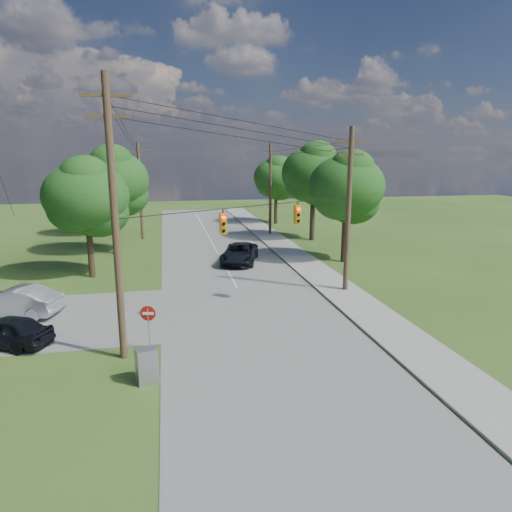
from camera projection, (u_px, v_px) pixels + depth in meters
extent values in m
plane|color=#34561C|center=(228.00, 352.00, 20.77)|extent=(140.00, 140.00, 0.00)
cube|color=gray|center=(251.00, 313.00, 25.94)|extent=(10.00, 100.00, 0.03)
cube|color=#A19E97|center=(361.00, 305.00, 27.21)|extent=(2.60, 100.00, 0.12)
cylinder|color=brown|center=(115.00, 224.00, 18.97)|extent=(0.32, 0.32, 12.00)
cube|color=brown|center=(106.00, 95.00, 17.85)|extent=(2.00, 0.12, 0.14)
cube|color=brown|center=(108.00, 116.00, 18.03)|extent=(1.70, 0.12, 0.14)
cylinder|color=brown|center=(348.00, 212.00, 28.98)|extent=(0.32, 0.32, 10.50)
cube|color=brown|center=(351.00, 141.00, 28.03)|extent=(2.00, 0.12, 0.14)
cube|color=brown|center=(351.00, 155.00, 28.21)|extent=(1.70, 0.12, 0.14)
cylinder|color=brown|center=(270.00, 190.00, 50.09)|extent=(0.32, 0.32, 10.00)
cube|color=brown|center=(271.00, 152.00, 49.19)|extent=(2.00, 0.12, 0.14)
cylinder|color=brown|center=(140.00, 192.00, 47.43)|extent=(0.32, 0.32, 10.00)
cube|color=brown|center=(138.00, 151.00, 46.54)|extent=(2.00, 0.12, 0.14)
cylinder|color=black|center=(256.00, 123.00, 22.94)|extent=(13.52, 7.63, 1.53)
cylinder|color=black|center=(256.00, 132.00, 23.03)|extent=(13.52, 7.63, 1.53)
cylinder|color=black|center=(256.00, 140.00, 23.12)|extent=(13.52, 7.63, 1.53)
cylinder|color=black|center=(300.00, 148.00, 38.61)|extent=(0.03, 22.00, 0.53)
cylinder|color=black|center=(129.00, 136.00, 32.19)|extent=(0.43, 29.60, 2.03)
cylinder|color=black|center=(300.00, 153.00, 38.70)|extent=(0.03, 22.00, 0.53)
cylinder|color=black|center=(130.00, 142.00, 32.28)|extent=(0.43, 29.60, 2.03)
cylinder|color=black|center=(256.00, 206.00, 23.85)|extent=(13.52, 7.63, 0.04)
cube|color=orange|center=(223.00, 224.00, 22.51)|extent=(0.32, 0.22, 1.05)
sphere|color=#FF0C05|center=(224.00, 217.00, 22.30)|extent=(0.17, 0.17, 0.17)
cube|color=orange|center=(223.00, 223.00, 22.74)|extent=(0.32, 0.22, 1.05)
sphere|color=#FF0C05|center=(222.00, 216.00, 22.80)|extent=(0.17, 0.17, 0.17)
cube|color=orange|center=(298.00, 215.00, 25.86)|extent=(0.32, 0.22, 1.05)
sphere|color=#FF0C05|center=(299.00, 209.00, 25.65)|extent=(0.17, 0.17, 0.17)
cube|color=orange|center=(297.00, 214.00, 26.09)|extent=(0.32, 0.22, 1.05)
sphere|color=#FF0C05|center=(296.00, 208.00, 26.15)|extent=(0.17, 0.17, 0.17)
cylinder|color=#3E2D1F|center=(91.00, 256.00, 33.26)|extent=(0.45, 0.45, 3.15)
ellipsoid|color=#1E4D17|center=(86.00, 196.00, 32.30)|extent=(6.00, 6.00, 4.92)
cylinder|color=#3E2D1F|center=(116.00, 235.00, 41.06)|extent=(0.50, 0.50, 3.50)
ellipsoid|color=#1E4D17|center=(112.00, 180.00, 40.00)|extent=(6.40, 6.40, 5.25)
cylinder|color=#3E2D1F|center=(106.00, 221.00, 50.27)|extent=(0.48, 0.47, 3.32)
ellipsoid|color=#1E4D17|center=(103.00, 178.00, 49.26)|extent=(6.00, 6.00, 4.92)
cylinder|color=#3E2D1F|center=(344.00, 242.00, 38.01)|extent=(0.48, 0.48, 3.32)
ellipsoid|color=#1E4D17|center=(346.00, 186.00, 37.01)|extent=(6.20, 6.20, 5.08)
cylinder|color=#3E2D1F|center=(312.00, 223.00, 47.64)|extent=(0.52, 0.52, 3.67)
ellipsoid|color=#1E4D17|center=(314.00, 173.00, 46.53)|extent=(6.60, 6.60, 5.41)
cylinder|color=#3E2D1F|center=(276.00, 211.00, 58.99)|extent=(0.45, 0.45, 3.15)
ellipsoid|color=#1E4D17|center=(276.00, 177.00, 58.04)|extent=(5.80, 5.80, 4.76)
imported|color=black|center=(6.00, 331.00, 21.27)|extent=(4.64, 3.36, 1.47)
imported|color=#AFB0B6|center=(15.00, 302.00, 25.20)|extent=(5.29, 3.20, 1.65)
imported|color=black|center=(240.00, 253.00, 37.64)|extent=(4.19, 6.24, 1.59)
cube|color=gray|center=(147.00, 366.00, 17.88)|extent=(0.93, 0.78, 1.44)
cylinder|color=gray|center=(149.00, 329.00, 20.84)|extent=(0.06, 0.06, 2.06)
cylinder|color=#A8120B|center=(148.00, 313.00, 20.67)|extent=(0.70, 0.19, 0.71)
cube|color=white|center=(148.00, 314.00, 20.65)|extent=(0.51, 0.14, 0.12)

